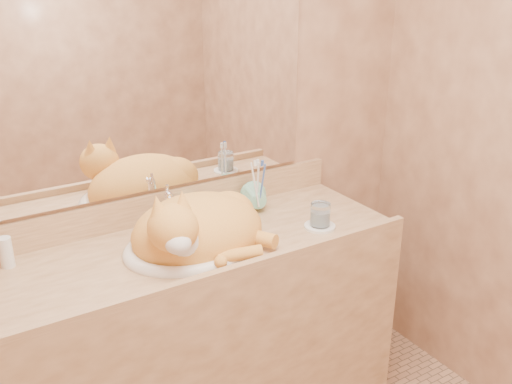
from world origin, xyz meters
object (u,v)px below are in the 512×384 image
vanity_counter (192,344)px  toothbrush_cup (259,203)px  sink_basin (191,229)px  soap_dispenser (199,208)px  water_glass (320,215)px  cat (196,227)px

vanity_counter → toothbrush_cup: toothbrush_cup is taller
sink_basin → soap_dispenser: (0.10, 0.14, 0.01)m
sink_basin → toothbrush_cup: (0.36, 0.13, -0.02)m
soap_dispenser → sink_basin: bearing=-114.7°
vanity_counter → sink_basin: (0.01, -0.02, 0.50)m
vanity_counter → water_glass: 0.71m
vanity_counter → water_glass: (0.51, -0.12, 0.48)m
cat → soap_dispenser: 0.18m
soap_dispenser → water_glass: (0.39, -0.24, -0.03)m
soap_dispenser → cat: bearing=-108.1°
water_glass → vanity_counter: bearing=166.4°
vanity_counter → toothbrush_cup: 0.61m
water_glass → toothbrush_cup: bearing=120.5°
vanity_counter → sink_basin: sink_basin is taller
sink_basin → cat: size_ratio=0.99×
cat → soap_dispenser: bearing=64.0°
vanity_counter → soap_dispenser: 0.53m
soap_dispenser → toothbrush_cup: 0.26m
toothbrush_cup → water_glass: (0.13, -0.23, 0.00)m
vanity_counter → water_glass: size_ratio=17.82×
cat → sink_basin: bearing=133.3°
cat → soap_dispenser: (0.09, 0.16, -0.00)m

